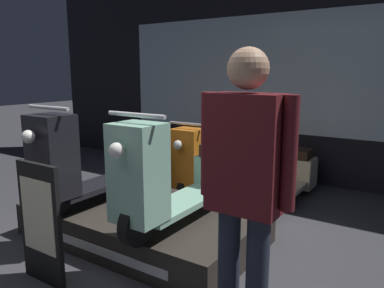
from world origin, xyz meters
The scene contains 9 objects.
ground_plane centered at (0.00, 0.00, 0.00)m, with size 30.00×30.00×0.00m, color #38383D.
shop_wall_back centered at (0.00, 3.65, 1.60)m, with size 8.60×0.09×3.20m.
display_platform centered at (-0.02, 0.91, 0.15)m, with size 2.19×1.25×0.31m.
scooter_display_left centered at (-0.51, 0.85, 0.69)m, with size 0.51×1.67×0.99m.
scooter_display_right centered at (0.47, 0.85, 0.69)m, with size 0.51×1.67×0.99m.
scooter_backrow_0 centered at (-0.21, 2.52, 0.39)m, with size 0.51×1.67×0.99m.
scooter_backrow_1 centered at (0.78, 2.52, 0.39)m, with size 0.51×1.67×0.99m.
person_right_browsing centered at (1.39, 0.15, 1.00)m, with size 0.56×0.23×1.71m.
price_sign_board centered at (-0.14, -0.10, 0.47)m, with size 0.45×0.04×0.93m.
Camera 1 is at (2.24, -1.66, 1.58)m, focal length 35.00 mm.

